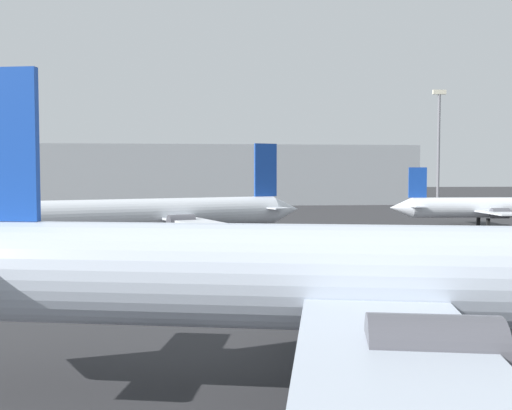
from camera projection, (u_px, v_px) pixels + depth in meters
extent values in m
cylinder|color=#B2BCCC|center=(421.00, 279.00, 19.43)|extent=(30.99, 10.24, 3.48)
cube|color=#B2BCCC|center=(372.00, 294.00, 19.64)|extent=(11.05, 31.24, 0.24)
cylinder|color=#4C4C54|center=(384.00, 270.00, 25.39)|extent=(3.33, 2.42, 1.80)
cylinder|color=#4C4C54|center=(434.00, 354.00, 13.68)|extent=(3.33, 2.42, 1.80)
cube|color=black|center=(367.00, 350.00, 21.76)|extent=(0.60, 0.60, 2.46)
cube|color=black|center=(376.00, 389.00, 17.78)|extent=(0.60, 0.60, 2.46)
cylinder|color=silver|center=(161.00, 213.00, 64.17)|extent=(26.20, 12.09, 3.14)
cone|color=silver|center=(8.00, 218.00, 57.51)|extent=(4.32, 4.14, 3.14)
cone|color=silver|center=(285.00, 209.00, 70.82)|extent=(4.32, 4.14, 3.14)
cube|color=silver|center=(173.00, 217.00, 64.78)|extent=(12.17, 25.71, 0.21)
cube|color=silver|center=(269.00, 207.00, 69.85)|extent=(4.44, 7.56, 0.14)
cube|color=#1947B2|center=(266.00, 170.00, 69.43)|extent=(2.70, 1.19, 6.06)
cylinder|color=#4C4C54|center=(181.00, 222.00, 59.99)|extent=(2.98, 2.36, 1.56)
cylinder|color=#4C4C54|center=(152.00, 216.00, 68.88)|extent=(2.98, 2.36, 1.56)
cube|color=black|center=(79.00, 240.00, 60.53)|extent=(0.56, 0.56, 1.73)
cube|color=black|center=(178.00, 237.00, 63.33)|extent=(0.56, 0.56, 1.73)
cube|color=black|center=(168.00, 234.00, 66.44)|extent=(0.56, 0.56, 1.73)
cylinder|color=silver|center=(491.00, 207.00, 82.93)|extent=(22.40, 3.91, 2.76)
cone|color=silver|center=(401.00, 208.00, 82.21)|extent=(3.18, 2.91, 2.76)
cube|color=silver|center=(483.00, 210.00, 82.89)|extent=(4.55, 18.59, 0.19)
cube|color=silver|center=(414.00, 206.00, 82.31)|extent=(2.20, 6.60, 0.12)
cube|color=#1947B2|center=(418.00, 182.00, 82.16)|extent=(2.49, 0.36, 4.12)
cylinder|color=#4C4C54|center=(477.00, 210.00, 86.42)|extent=(2.40, 1.52, 1.40)
cylinder|color=#4C4C54|center=(500.00, 213.00, 79.44)|extent=(2.40, 1.52, 1.40)
cube|color=black|center=(478.00, 222.00, 84.53)|extent=(0.41, 0.41, 1.44)
cube|color=black|center=(488.00, 224.00, 81.43)|extent=(0.41, 0.41, 1.44)
cylinder|color=slate|center=(438.00, 155.00, 107.52)|extent=(0.50, 0.50, 21.47)
cube|color=#F2EACC|center=(439.00, 92.00, 106.92)|extent=(2.40, 0.50, 0.80)
cube|color=#999EA3|center=(217.00, 175.00, 147.93)|extent=(94.78, 21.34, 14.08)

